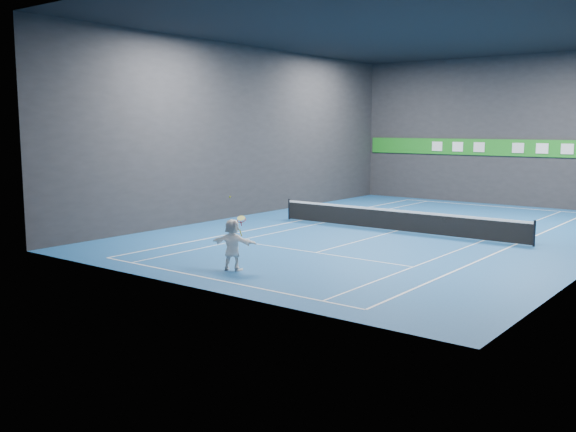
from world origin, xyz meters
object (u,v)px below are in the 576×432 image
Objects in this scene: tennis_ball at (230,197)px; tennis_net at (396,220)px; tennis_racket at (241,222)px; player at (233,245)px.

tennis_ball is 10.75m from tennis_net.
tennis_ball is at bearing -173.68° from tennis_racket.
player is 0.89m from tennis_racket.
player is at bearing 1.54° from tennis_ball.
player is 1.60m from tennis_ball.
tennis_ball reaches higher than player.
tennis_racket reaches higher than tennis_net.
tennis_net is at bearing 89.47° from tennis_racket.
tennis_net is 17.89× the size of tennis_racket.
tennis_ball is 0.01× the size of tennis_net.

